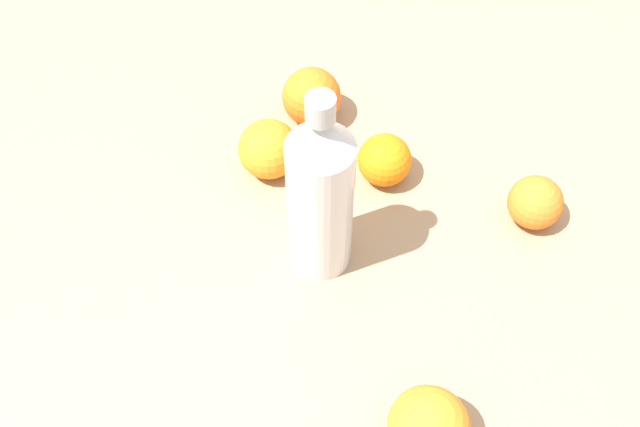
# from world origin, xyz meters

# --- Properties ---
(ground_plane) EXTENTS (2.40, 2.40, 0.00)m
(ground_plane) POSITION_xyz_m (0.00, 0.00, 0.00)
(ground_plane) COLOR #9E7F60
(water_bottle) EXTENTS (0.07, 0.07, 0.24)m
(water_bottle) POSITION_xyz_m (-0.00, 0.02, 0.11)
(water_bottle) COLOR silver
(water_bottle) RESTS_ON ground_plane
(orange_0) EXTENTS (0.06, 0.06, 0.06)m
(orange_0) POSITION_xyz_m (0.13, 0.01, 0.03)
(orange_0) COLOR orange
(orange_0) RESTS_ON ground_plane
(orange_1) EXTENTS (0.07, 0.07, 0.07)m
(orange_1) POSITION_xyz_m (0.18, 0.13, 0.04)
(orange_1) COLOR orange
(orange_1) RESTS_ON ground_plane
(orange_2) EXTENTS (0.07, 0.07, 0.07)m
(orange_2) POSITION_xyz_m (-0.13, -0.16, 0.04)
(orange_2) COLOR orange
(orange_2) RESTS_ON ground_plane
(orange_3) EXTENTS (0.07, 0.07, 0.07)m
(orange_3) POSITION_xyz_m (0.08, 0.13, 0.04)
(orange_3) COLOR orange
(orange_3) RESTS_ON ground_plane
(orange_4) EXTENTS (0.06, 0.06, 0.06)m
(orange_4) POSITION_xyz_m (0.16, -0.17, 0.03)
(orange_4) COLOR orange
(orange_4) RESTS_ON ground_plane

